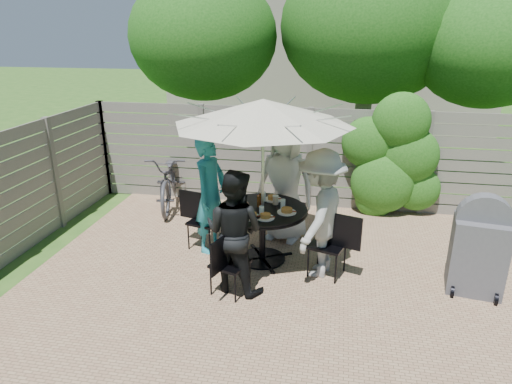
% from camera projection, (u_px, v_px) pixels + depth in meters
% --- Properties ---
extents(backyard_envelope, '(60.00, 60.00, 5.00)m').
position_uv_depth(backyard_envelope, '(331.00, 45.00, 14.39)').
color(backyard_envelope, '#295119').
rests_on(backyard_envelope, ground).
extents(patio_table, '(1.51, 1.51, 0.81)m').
position_uv_depth(patio_table, '(262.00, 224.00, 6.38)').
color(patio_table, black).
rests_on(patio_table, ground).
extents(umbrella, '(2.91, 2.91, 2.31)m').
position_uv_depth(umbrella, '(263.00, 112.00, 5.84)').
color(umbrella, silver).
rests_on(umbrella, ground).
extents(chair_back, '(0.56, 0.75, 0.99)m').
position_uv_depth(chair_back, '(288.00, 217.00, 7.29)').
color(chair_back, black).
rests_on(chair_back, ground).
extents(person_back, '(1.04, 0.81, 1.87)m').
position_uv_depth(person_back, '(285.00, 182.00, 6.95)').
color(person_back, silver).
rests_on(person_back, ground).
extents(chair_left, '(0.67, 0.51, 0.88)m').
position_uv_depth(chair_left, '(204.00, 231.00, 6.87)').
color(chair_left, black).
rests_on(chair_left, ground).
extents(person_left, '(0.57, 0.73, 1.75)m').
position_uv_depth(person_left, '(211.00, 195.00, 6.60)').
color(person_left, teal).
rests_on(person_left, ground).
extents(chair_front, '(0.52, 0.65, 0.85)m').
position_uv_depth(chair_front, '(230.00, 276.00, 5.66)').
color(chair_front, black).
rests_on(chair_front, ground).
extents(person_front, '(0.91, 0.79, 1.60)m').
position_uv_depth(person_front, '(234.00, 232.00, 5.59)').
color(person_front, black).
rests_on(person_front, ground).
extents(chair_right, '(0.70, 0.55, 0.92)m').
position_uv_depth(chair_right, '(328.00, 257.00, 6.08)').
color(chair_right, black).
rests_on(chair_right, ground).
extents(person_right, '(0.92, 1.25, 1.74)m').
position_uv_depth(person_right, '(320.00, 214.00, 5.93)').
color(person_right, '#999995').
rests_on(person_right, ground).
extents(plate_back, '(0.26, 0.26, 0.06)m').
position_uv_depth(plate_back, '(273.00, 198.00, 6.59)').
color(plate_back, white).
rests_on(plate_back, patio_table).
extents(plate_left, '(0.26, 0.26, 0.06)m').
position_uv_depth(plate_left, '(239.00, 203.00, 6.43)').
color(plate_left, white).
rests_on(plate_left, patio_table).
extents(plate_front, '(0.26, 0.26, 0.06)m').
position_uv_depth(plate_front, '(251.00, 216.00, 5.98)').
color(plate_front, white).
rests_on(plate_front, patio_table).
extents(plate_right, '(0.26, 0.26, 0.06)m').
position_uv_depth(plate_right, '(287.00, 211.00, 6.14)').
color(plate_right, white).
rests_on(plate_right, patio_table).
extents(plate_extra, '(0.24, 0.24, 0.06)m').
position_uv_depth(plate_extra, '(265.00, 217.00, 5.96)').
color(plate_extra, white).
rests_on(plate_extra, patio_table).
extents(glass_back, '(0.07, 0.07, 0.14)m').
position_uv_depth(glass_back, '(263.00, 196.00, 6.53)').
color(glass_back, silver).
rests_on(glass_back, patio_table).
extents(glass_left, '(0.07, 0.07, 0.14)m').
position_uv_depth(glass_left, '(242.00, 203.00, 6.28)').
color(glass_left, silver).
rests_on(glass_left, patio_table).
extents(glass_front, '(0.07, 0.07, 0.14)m').
position_uv_depth(glass_front, '(262.00, 211.00, 6.01)').
color(glass_front, silver).
rests_on(glass_front, patio_table).
extents(glass_right, '(0.07, 0.07, 0.14)m').
position_uv_depth(glass_right, '(283.00, 204.00, 6.25)').
color(glass_right, silver).
rests_on(glass_right, patio_table).
extents(syrup_jug, '(0.09, 0.09, 0.16)m').
position_uv_depth(syrup_jug, '(260.00, 201.00, 6.33)').
color(syrup_jug, '#59280C').
rests_on(syrup_jug, patio_table).
extents(coffee_cup, '(0.08, 0.08, 0.12)m').
position_uv_depth(coffee_cup, '(276.00, 200.00, 6.42)').
color(coffee_cup, '#C6B293').
rests_on(coffee_cup, patio_table).
extents(bicycle, '(1.10, 2.08, 1.04)m').
position_uv_depth(bicycle, '(171.00, 179.00, 8.43)').
color(bicycle, '#333338').
rests_on(bicycle, ground).
extents(bbq_grill, '(0.71, 0.59, 1.30)m').
position_uv_depth(bbq_grill, '(479.00, 249.00, 5.61)').
color(bbq_grill, '#505055').
rests_on(bbq_grill, ground).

